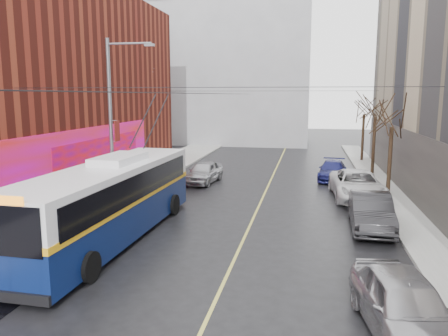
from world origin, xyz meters
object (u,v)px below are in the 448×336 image
object	(u,v)px
parked_car_b	(371,212)
following_car	(204,172)
tree_near	(393,114)
pedestrian_b	(101,186)
tree_mid	(376,106)
parked_car_d	(333,170)
trolleybus	(110,200)
parked_car_c	(357,185)
tree_far	(364,106)
pedestrian_c	(98,184)
streetlight_pole	(113,119)
parked_car_a	(404,306)
pedestrian_a	(77,186)

from	to	relation	value
parked_car_b	following_car	distance (m)	13.51
tree_near	pedestrian_b	size ratio (longest dim) A/B	3.75
tree_mid	parked_car_d	distance (m)	6.10
trolleybus	pedestrian_b	bearing A→B (deg)	121.27
trolleybus	parked_car_c	bearing A→B (deg)	42.27
tree_far	pedestrian_c	xyz separation A→B (m)	(-16.59, -19.26, -4.03)
tree_mid	streetlight_pole	bearing A→B (deg)	-139.35
parked_car_a	parked_car_c	xyz separation A→B (m)	(0.39, 15.29, 0.02)
parked_car_d	pedestrian_c	bearing A→B (deg)	-138.66
following_car	pedestrian_a	size ratio (longest dim) A/B	2.85
parked_car_a	following_car	world-z (taller)	parked_car_a
tree_near	pedestrian_a	xyz separation A→B (m)	(-17.95, -5.22, -4.05)
tree_near	pedestrian_c	world-z (taller)	tree_near
parked_car_c	parked_car_d	xyz separation A→B (m)	(-1.12, 5.87, -0.16)
pedestrian_c	trolleybus	bearing A→B (deg)	178.40
streetlight_pole	parked_car_a	xyz separation A→B (m)	(12.75, -10.73, -4.03)
following_car	pedestrian_a	xyz separation A→B (m)	(-5.90, -6.79, 0.17)
parked_car_c	following_car	distance (m)	10.49
parked_car_d	parked_car_b	bearing A→B (deg)	-79.00
streetlight_pole	pedestrian_c	distance (m)	4.07
tree_far	pedestrian_b	bearing A→B (deg)	-130.46
streetlight_pole	parked_car_c	distance (m)	14.47
streetlight_pole	following_car	world-z (taller)	streetlight_pole
tree_far	parked_car_a	bearing A→B (deg)	-94.45
streetlight_pole	tree_near	xyz separation A→B (m)	(15.14, 6.00, 0.13)
pedestrian_c	pedestrian_b	bearing A→B (deg)	-114.61
trolleybus	pedestrian_c	world-z (taller)	trolleybus
following_car	streetlight_pole	bearing A→B (deg)	-105.93
parked_car_b	pedestrian_a	distance (m)	16.11
parked_car_c	following_car	xyz separation A→B (m)	(-10.05, 3.02, -0.08)
tree_mid	parked_car_c	xyz separation A→B (m)	(-2.00, -8.45, -4.41)
tree_far	pedestrian_c	size ratio (longest dim) A/B	3.42
tree_near	tree_mid	world-z (taller)	tree_mid
tree_mid	pedestrian_b	xyz separation A→B (m)	(-16.40, -12.23, -4.25)
parked_car_a	pedestrian_b	xyz separation A→B (m)	(-14.01, 11.50, 0.18)
streetlight_pole	pedestrian_c	world-z (taller)	streetlight_pole
tree_far	following_car	xyz separation A→B (m)	(-12.05, -12.43, -4.39)
pedestrian_b	tree_mid	bearing A→B (deg)	-28.00
pedestrian_b	pedestrian_c	bearing A→B (deg)	123.52
tree_far	streetlight_pole	bearing A→B (deg)	-127.12
streetlight_pole	parked_car_a	bearing A→B (deg)	-40.09
parked_car_a	parked_car_c	distance (m)	15.29
tree_far	parked_car_d	distance (m)	11.02
pedestrian_b	trolleybus	bearing A→B (deg)	-124.92
tree_far	pedestrian_b	size ratio (longest dim) A/B	3.85
tree_far	tree_mid	bearing A→B (deg)	-90.00
pedestrian_b	pedestrian_c	world-z (taller)	pedestrian_c
parked_car_a	tree_mid	bearing A→B (deg)	75.62
parked_car_d	pedestrian_b	world-z (taller)	pedestrian_b
pedestrian_a	parked_car_d	bearing A→B (deg)	-66.06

